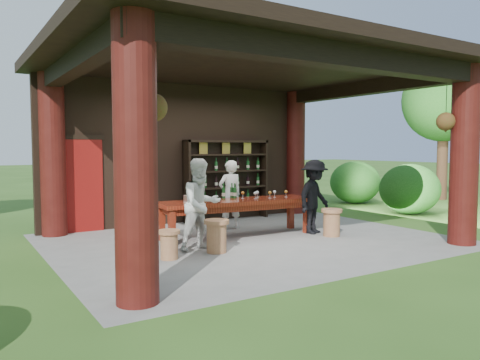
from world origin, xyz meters
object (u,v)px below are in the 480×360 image
host (230,195)px  guest_woman (201,204)px  guest_man (314,197)px  tasting_table (237,205)px  wine_shelf (227,180)px  stool_far_left (169,244)px  napkin_basket (191,199)px  stool_near_left (217,235)px  stool_near_right (332,222)px

host → guest_woman: guest_woman is taller
guest_woman → guest_man: size_ratio=1.04×
tasting_table → guest_man: bearing=-20.4°
wine_shelf → stool_far_left: wine_shelf is taller
wine_shelf → guest_man: wine_shelf is taller
stool_far_left → host: size_ratio=0.31×
wine_shelf → napkin_basket: (-1.93, -1.95, -0.18)m
stool_near_left → stool_near_right: 2.71m
wine_shelf → napkin_basket: bearing=-134.8°
wine_shelf → host: wine_shelf is taller
stool_far_left → napkin_basket: 1.57m
guest_man → tasting_table: bearing=139.7°
stool_near_left → guest_man: guest_man is taller
stool_far_left → host: (2.28, 1.90, 0.51)m
stool_near_left → stool_far_left: size_ratio=1.20×
host → stool_far_left: bearing=41.5°
napkin_basket → wine_shelf: bearing=45.2°
stool_far_left → wine_shelf: bearing=46.7°
wine_shelf → guest_woman: (-2.12, -2.72, -0.19)m
tasting_table → guest_man: (1.55, -0.58, 0.14)m
tasting_table → stool_near_left: bearing=-135.3°
stool_near_left → guest_man: bearing=10.5°
stool_near_left → napkin_basket: 1.22m
wine_shelf → stool_near_left: 3.71m
host → guest_woman: (-1.52, -1.56, 0.05)m
stool_far_left → guest_man: bearing=8.1°
stool_far_left → guest_man: (3.50, 0.50, 0.52)m
guest_man → stool_near_right: bearing=-97.2°
tasting_table → wine_shelf: bearing=64.9°
tasting_table → stool_far_left: size_ratio=6.91×
stool_near_right → guest_man: bearing=102.6°
stool_near_right → guest_man: (-0.10, 0.42, 0.48)m
napkin_basket → host: bearing=30.6°
stool_far_left → guest_woman: size_ratio=0.29×
stool_near_right → stool_far_left: bearing=-178.9°
tasting_table → stool_near_right: (1.64, -1.00, -0.34)m
host → guest_woman: size_ratio=0.94×
guest_man → napkin_basket: 2.62m
guest_woman → tasting_table: bearing=24.6°
stool_far_left → napkin_basket: (0.95, 1.11, 0.57)m
tasting_table → stool_near_left: 1.54m
wine_shelf → stool_near_right: size_ratio=4.05×
guest_woman → napkin_basket: size_ratio=6.20×
wine_shelf → guest_man: size_ratio=1.46×
stool_near_right → guest_woman: (-2.83, 0.27, 0.51)m
stool_far_left → guest_woman: bearing=24.1°
wine_shelf → stool_near_left: (-2.00, -3.05, -0.70)m
host → guest_woman: bearing=47.4°
wine_shelf → tasting_table: bearing=-115.1°
stool_near_left → stool_far_left: stool_near_left is taller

